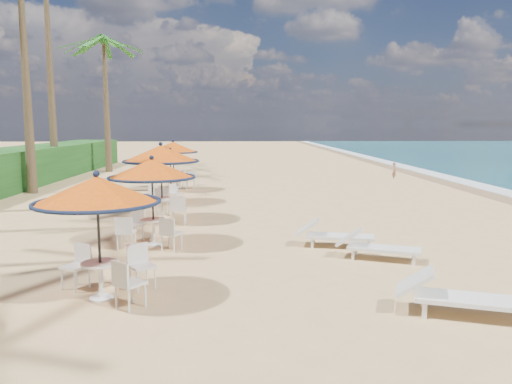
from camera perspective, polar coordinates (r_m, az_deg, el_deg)
ground at (r=9.52m, az=13.60°, el=-10.80°), size 160.00×160.00×0.00m
station_0 at (r=8.85m, az=-17.39°, el=-1.49°), size 2.13×2.13×2.23m
station_1 at (r=12.49m, az=-11.97°, el=1.36°), size 2.15×2.15×2.24m
station_2 at (r=15.69m, az=-10.83°, el=3.24°), size 2.36×2.47×2.46m
station_3 at (r=19.34m, az=-9.83°, el=3.34°), size 2.03×2.07×2.12m
station_4 at (r=22.98m, az=-9.31°, el=4.39°), size 2.22×2.22×2.31m
lounger_near at (r=8.57m, az=22.12°, el=-10.87°), size 2.12×1.26×0.73m
lounger_mid at (r=11.49m, az=13.46°, el=-6.00°), size 1.91×1.20×0.65m
lounger_far at (r=12.43m, az=8.70°, el=-4.78°), size 1.97×0.99×0.68m
palm_6 at (r=33.36m, az=-16.97°, el=15.48°), size 5.00×5.00×8.43m
palm_7 at (r=37.96m, az=-17.01°, el=15.42°), size 5.00×5.00×9.07m
person at (r=28.68m, az=15.55°, el=2.43°), size 0.35×0.41×0.96m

